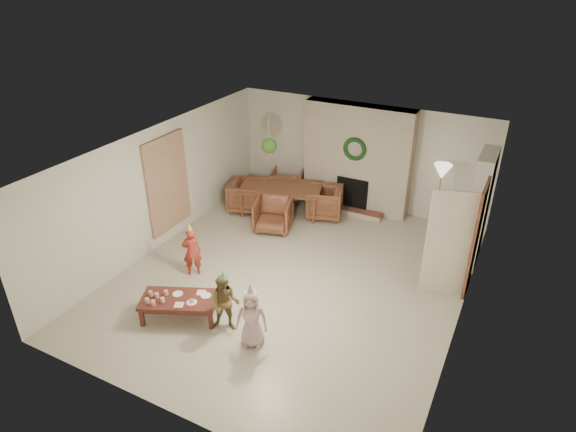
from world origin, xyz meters
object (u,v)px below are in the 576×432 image
Objects in this scene: dining_chair_far at (287,184)px; dining_chair_right at (324,202)px; coffee_table_top at (179,300)px; child_pink at (252,318)px; dining_table at (281,200)px; child_plaid at (225,303)px; child_red at (192,252)px; dining_chair_near at (273,215)px; dining_chair_left at (247,196)px.

dining_chair_far is 1.00× the size of dining_chair_right.
coffee_table_top is 1.41m from child_pink.
dining_table is 1.02m from dining_chair_right.
child_plaid reaches higher than coffee_table_top.
dining_table is 1.50× the size of coffee_table_top.
child_plaid is at bearing 148.10° from child_pink.
child_red is (-1.27, -3.27, 0.12)m from dining_chair_right.
dining_chair_near is at bearing -51.34° from dining_chair_right.
dining_table is at bearing 91.32° from child_pink.
child_plaid is (0.84, 0.11, 0.15)m from coffee_table_top.
dining_chair_near is 2.26m from child_red.
coffee_table_top is 1.28m from child_red.
coffee_table_top is at bearing -25.40° from dining_chair_right.
dining_table is 1.85× the size of child_plaid.
dining_chair_near is at bearing 90.00° from dining_chair_far.
dining_chair_far is at bearing -127.80° from child_red.
dining_chair_right is 4.31m from child_plaid.
child_plaid is (0.15, -4.30, 0.14)m from dining_chair_right.
child_plaid reaches higher than child_pink.
dining_chair_far is 1.16m from dining_chair_left.
dining_chair_right is at bearing -0.00° from dining_table.
dining_chair_near is 0.82× the size of child_red.
coffee_table_top is at bearing -102.47° from dining_table.
dining_chair_near is 1.16m from dining_chair_left.
dining_chair_right is at bearing 141.34° from dining_chair_far.
child_pink reaches higher than dining_chair_near.
dining_chair_right is (1.77, 0.52, 0.00)m from dining_chair_left.
dining_chair_right is 0.64× the size of coffee_table_top.
dining_table is 1.86× the size of child_pink.
child_pink reaches higher than coffee_table_top.
dining_chair_left is 2.80m from child_red.
dining_chair_right is (0.98, 0.29, 0.03)m from dining_table.
dining_chair_near and dining_chair_far have the same top height.
child_pink is (0.55, -0.11, -0.00)m from child_plaid.
dining_chair_left is 4.03m from coffee_table_top.
dining_chair_near is at bearing 67.13° from coffee_table_top.
dining_chair_far is at bearing 72.22° from coffee_table_top.
dining_chair_far and dining_chair_left have the same top height.
dining_table is 0.82m from dining_chair_left.
dining_chair_right is at bearing 38.66° from dining_chair_near.
dining_table is at bearing -90.00° from dining_chair_left.
coffee_table_top is at bearing 159.00° from child_pink.
dining_chair_left is (-0.78, -0.23, 0.03)m from dining_table.
dining_chair_right reaches higher than dining_table.
dining_chair_left is 4.61m from child_pink.
child_red is at bearing -37.70° from dining_chair_right.
dining_table is 2.34× the size of dining_chair_left.
dining_chair_left is at bearing -90.00° from dining_chair_right.
dining_chair_far is at bearing 90.42° from child_pink.
dining_chair_left is 4.24m from child_plaid.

